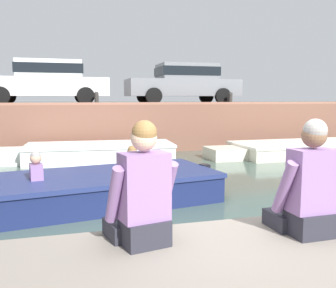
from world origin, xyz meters
TOP-DOWN VIEW (x-y plane):
  - ground_plane at (0.00, 4.78)m, footprint 400.00×400.00m
  - far_quay_wall at (0.00, 12.56)m, footprint 60.00×6.00m
  - far_wall_coping at (0.00, 9.68)m, footprint 60.00×0.24m
  - boat_moored_central_white at (-0.82, 8.22)m, footprint 5.27×2.00m
  - boat_moored_east_cream at (6.19, 7.61)m, footprint 6.54×2.13m
  - motorboat_passing at (-1.60, 3.51)m, footprint 6.04×2.62m
  - car_left_inner_white at (-2.19, 11.03)m, footprint 4.40×2.05m
  - car_centre_grey at (2.94, 11.03)m, footprint 4.35×1.96m
  - mooring_bollard_mid at (-0.55, 9.81)m, footprint 0.15×0.15m
  - mooring_bollard_east at (4.38, 9.81)m, footprint 0.15×0.15m
  - person_seated_left at (-1.03, -0.34)m, footprint 0.58×0.59m
  - person_seated_right at (0.33, -0.51)m, footprint 0.54×0.53m

SIDE VIEW (x-z plane):
  - ground_plane at x=0.00m, z-range 0.00..0.00m
  - boat_moored_east_cream at x=6.19m, z-range 0.00..0.44m
  - boat_moored_central_white at x=-0.82m, z-range 0.00..0.53m
  - motorboat_passing at x=-1.60m, z-range -0.24..0.78m
  - far_quay_wall at x=0.00m, z-range 0.00..1.67m
  - person_seated_left at x=-1.03m, z-range 0.66..1.63m
  - person_seated_right at x=0.33m, z-range 0.66..1.63m
  - far_wall_coping at x=0.00m, z-range 1.67..1.75m
  - mooring_bollard_mid at x=-0.55m, z-range 1.69..2.13m
  - mooring_bollard_east at x=4.38m, z-range 1.69..2.13m
  - car_centre_grey at x=2.94m, z-range 1.75..3.29m
  - car_left_inner_white at x=-2.19m, z-range 1.75..3.29m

